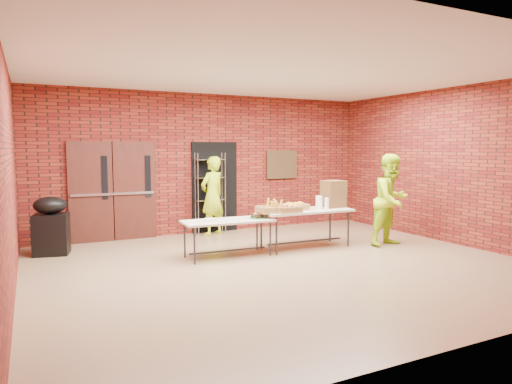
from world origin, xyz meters
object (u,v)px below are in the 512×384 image
at_px(covered_grill, 51,226).
at_px(coffee_dispenser, 333,194).
at_px(table_left, 228,223).
at_px(volunteer_woman, 212,196).
at_px(wire_rack, 210,193).
at_px(table_right, 305,213).
at_px(volunteer_man, 391,200).

bearing_deg(covered_grill, coffee_dispenser, -3.32).
distance_m(table_left, coffee_dispenser, 2.42).
height_order(table_left, volunteer_woman, volunteer_woman).
relative_size(table_left, coffee_dispenser, 3.05).
bearing_deg(volunteer_woman, wire_rack, -123.31).
bearing_deg(wire_rack, volunteer_woman, -105.66).
relative_size(table_right, coffee_dispenser, 3.41).
relative_size(wire_rack, table_left, 1.11).
bearing_deg(table_right, coffee_dispenser, 8.02).
bearing_deg(table_right, volunteer_man, -16.90).
relative_size(wire_rack, coffee_dispenser, 3.39).
relative_size(wire_rack, table_right, 0.99).
relative_size(coffee_dispenser, volunteer_man, 0.30).
height_order(wire_rack, covered_grill, wire_rack).
height_order(table_right, covered_grill, covered_grill).
height_order(wire_rack, volunteer_woman, wire_rack).
xyz_separation_m(table_left, table_right, (1.66, 0.02, 0.08)).
xyz_separation_m(covered_grill, volunteer_man, (6.18, -2.16, 0.38)).
distance_m(wire_rack, table_right, 2.56).
distance_m(table_right, volunteer_man, 1.79).
distance_m(wire_rack, table_left, 2.39).
xyz_separation_m(wire_rack, covered_grill, (-3.39, -0.70, -0.39)).
height_order(covered_grill, volunteer_man, volunteer_man).
relative_size(table_right, volunteer_man, 1.01).
relative_size(wire_rack, volunteer_man, 1.00).
bearing_deg(volunteer_man, coffee_dispenser, 136.64).
height_order(wire_rack, coffee_dispenser, wire_rack).
relative_size(table_right, covered_grill, 1.73).
bearing_deg(volunteer_man, table_right, 152.05).
bearing_deg(volunteer_woman, coffee_dispenser, 108.94).
distance_m(table_right, covered_grill, 4.78).
xyz_separation_m(table_left, covered_grill, (-2.85, 1.60, -0.07)).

